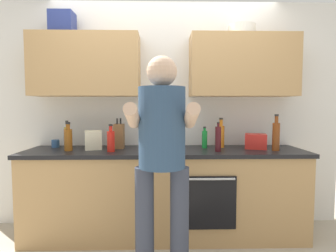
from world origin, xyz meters
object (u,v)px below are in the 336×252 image
grocery_bag_rice (93,140)px  bottle_wine (218,139)px  knife_block (119,136)px  mixing_bowl (170,145)px  bottle_hotsauce (111,141)px  bottle_vinegar (276,135)px  cup_tea (55,144)px  bottle_soda (205,139)px  bottle_oil (67,137)px  bottle_syrup (68,139)px  grocery_bag_crisps (256,141)px  bottle_juice (221,135)px  person_standing (162,152)px

grocery_bag_rice → bottle_wine: bearing=-7.5°
knife_block → mixing_bowl: bearing=-10.0°
bottle_hotsauce → mixing_bowl: bearing=12.5°
bottle_vinegar → bottle_hotsauce: (-1.64, -0.03, -0.04)m
bottle_hotsauce → cup_tea: (-0.65, 0.31, -0.07)m
bottle_vinegar → bottle_hotsauce: bottle_vinegar is taller
knife_block → bottle_vinegar: bearing=-7.0°
bottle_soda → grocery_bag_rice: bottle_soda is taller
bottle_vinegar → bottle_oil: bottle_vinegar is taller
bottle_hotsauce → mixing_bowl: (0.59, 0.13, -0.06)m
bottle_syrup → cup_tea: (-0.22, 0.24, -0.08)m
grocery_bag_rice → grocery_bag_crisps: bearing=0.6°
bottle_wine → grocery_bag_crisps: 0.47m
bottle_soda → bottle_juice: bearing=11.0°
bottle_soda → grocery_bag_crisps: (0.53, -0.05, -0.02)m
bottle_juice → bottle_oil: (-1.63, -0.04, -0.01)m
bottle_oil → knife_block: (0.54, 0.01, 0.01)m
bottle_syrup → bottle_wine: bearing=-3.1°
person_standing → bottle_juice: person_standing is taller
bottle_hotsauce → knife_block: bearing=78.6°
cup_tea → grocery_bag_rice: bearing=-19.0°
bottle_oil → mixing_bowl: bottle_oil is taller
bottle_oil → bottle_soda: size_ratio=1.29×
bottle_vinegar → mixing_bowl: (-1.05, 0.10, -0.11)m
bottle_oil → bottle_soda: (1.45, 0.01, -0.02)m
person_standing → bottle_vinegar: (1.14, 0.73, 0.04)m
bottle_wine → knife_block: (-1.00, 0.24, 0.00)m
bottle_wine → bottle_soda: bearing=112.0°
person_standing → bottle_vinegar: 1.35m
bottle_wine → mixing_bowl: 0.49m
bottle_hotsauce → bottle_juice: bearing=12.9°
mixing_bowl → grocery_bag_crisps: bearing=2.7°
bottle_juice → bottle_hotsauce: 1.16m
bottle_soda → mixing_bowl: 0.38m
bottle_oil → grocery_bag_crisps: 1.98m
bottle_vinegar → mixing_bowl: bottle_vinegar is taller
person_standing → grocery_bag_rice: size_ratio=8.78×
bottle_wine → bottle_vinegar: bearing=4.0°
bottle_syrup → grocery_bag_crisps: size_ratio=1.33×
person_standing → bottle_juice: size_ratio=5.33×
bottle_wine → knife_block: size_ratio=0.91×
bottle_oil → knife_block: 0.54m
bottle_juice → grocery_bag_rice: 1.35m
bottle_oil → bottle_hotsauce: bottle_oil is taller
bottle_juice → bottle_soda: size_ratio=1.40×
bottle_soda → bottle_syrup: 1.40m
bottle_syrup → mixing_bowl: (1.02, 0.06, -0.07)m
bottle_oil → bottle_soda: 1.45m
bottle_soda → knife_block: bearing=180.0°
bottle_hotsauce → knife_block: knife_block is taller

